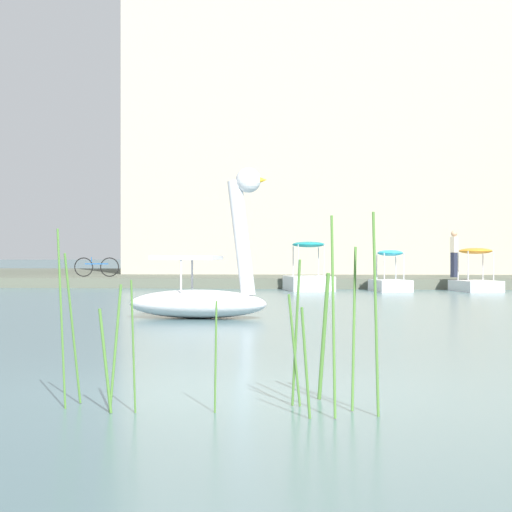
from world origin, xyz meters
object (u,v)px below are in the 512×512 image
object	(u,v)px
pedal_boat_cyan	(390,279)
swan_boat	(203,290)
bicycle_parked	(97,267)
pedal_boat_orange	(476,278)
pedal_boat_teal	(308,278)
person_on_path	(454,252)
parked_van	(388,251)

from	to	relation	value
pedal_boat_cyan	swan_boat	bearing A→B (deg)	-103.78
bicycle_parked	pedal_boat_orange	bearing A→B (deg)	-14.84
pedal_boat_teal	bicycle_parked	bearing A→B (deg)	156.98
swan_boat	pedal_boat_cyan	world-z (taller)	swan_boat
swan_boat	person_on_path	bearing A→B (deg)	72.89
pedal_boat_orange	swan_boat	bearing A→B (deg)	-113.13
person_on_path	swan_boat	bearing A→B (deg)	-107.11
swan_boat	pedal_boat_cyan	distance (m)	15.52
swan_boat	person_on_path	distance (m)	20.87
pedal_boat_orange	person_on_path	xyz separation A→B (m)	(-0.41, 4.62, 0.88)
swan_boat	pedal_boat_teal	xyz separation A→B (m)	(0.91, 15.45, -0.10)
pedal_boat_teal	pedal_boat_orange	size ratio (longest dim) A/B	1.05
pedal_boat_orange	pedal_boat_cyan	bearing A→B (deg)	-174.96
swan_boat	pedal_boat_orange	world-z (taller)	swan_boat
pedal_boat_orange	parked_van	xyz separation A→B (m)	(-2.89, 15.04, 0.97)
person_on_path	parked_van	world-z (taller)	parked_van
swan_boat	pedal_boat_cyan	size ratio (longest dim) A/B	1.33
pedal_boat_teal	bicycle_parked	size ratio (longest dim) A/B	1.45
pedal_boat_teal	person_on_path	size ratio (longest dim) A/B	1.45
pedal_boat_cyan	pedal_boat_orange	xyz separation A→B (m)	(2.85, 0.25, 0.02)
pedal_boat_teal	swan_boat	bearing A→B (deg)	-93.39
swan_boat	pedal_boat_cyan	xyz separation A→B (m)	(3.70, 15.07, -0.13)
pedal_boat_orange	bicycle_parked	size ratio (longest dim) A/B	1.39
pedal_boat_teal	bicycle_parked	xyz separation A→B (m)	(-8.53, 3.62, 0.31)
bicycle_parked	person_on_path	bearing A→B (deg)	3.60
person_on_path	parked_van	bearing A→B (deg)	103.41
pedal_boat_cyan	parked_van	world-z (taller)	parked_van
pedal_boat_cyan	pedal_boat_orange	bearing A→B (deg)	5.04
person_on_path	parked_van	distance (m)	10.72
pedal_boat_cyan	bicycle_parked	xyz separation A→B (m)	(-11.31, 4.00, 0.33)
pedal_boat_teal	pedal_boat_cyan	world-z (taller)	pedal_boat_teal
pedal_boat_cyan	bicycle_parked	size ratio (longest dim) A/B	1.24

